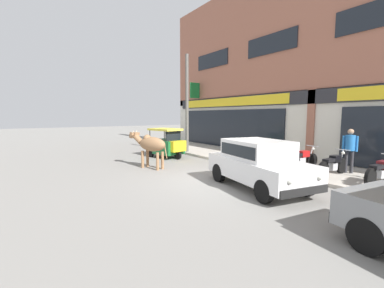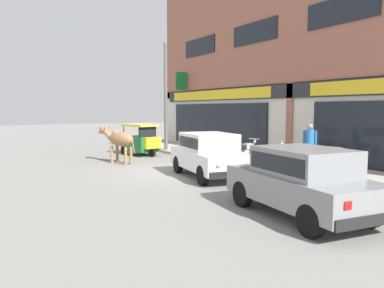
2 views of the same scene
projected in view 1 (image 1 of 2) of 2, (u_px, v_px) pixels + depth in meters
The scene contains 12 objects.
ground_plane at pixel (216, 179), 8.90m from camera, with size 90.00×90.00×0.00m, color gray.
sidewalk at pixel (286, 165), 11.11m from camera, with size 19.00×3.52×0.12m, color #B7AFA3.
shop_building at pixel (317, 60), 11.73m from camera, with size 23.00×1.40×9.89m.
cow at pixel (150, 144), 10.65m from camera, with size 2.06×1.03×1.61m.
car_0 at pixel (258, 161), 7.76m from camera, with size 3.81×2.24×1.46m.
auto_rickshaw at pixel (167, 145), 13.38m from camera, with size 2.12×1.49×1.52m.
motorcycle_0 at pixel (273, 155), 11.05m from camera, with size 0.65×1.78×0.88m.
motorcycle_1 at pixel (301, 159), 10.04m from camera, with size 0.54×1.81×0.88m.
motorcycle_2 at pixel (333, 165), 8.87m from camera, with size 0.52×1.81×0.88m.
motorcycle_3 at pixel (381, 172), 7.78m from camera, with size 0.52×1.81×0.88m.
pedestrian at pixel (350, 146), 9.21m from camera, with size 0.44×0.32×1.60m.
utility_pole at pixel (187, 104), 14.57m from camera, with size 0.18×0.18×5.48m, color #595651.
Camera 1 is at (6.72, -5.60, 2.20)m, focal length 24.00 mm.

